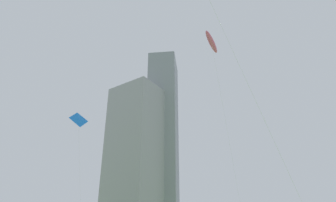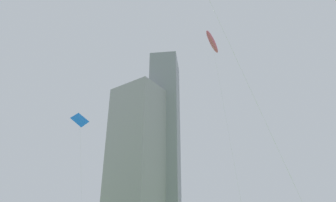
{
  "view_description": "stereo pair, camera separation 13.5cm",
  "coord_description": "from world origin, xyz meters",
  "px_view_note": "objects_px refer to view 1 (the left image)",
  "views": [
    {
      "loc": [
        10.04,
        -11.48,
        1.9
      ],
      "look_at": [
        2.64,
        7.35,
        12.38
      ],
      "focal_mm": 34.37,
      "sensor_mm": 36.0,
      "label": 1
    },
    {
      "loc": [
        10.17,
        -11.43,
        1.9
      ],
      "look_at": [
        2.64,
        7.35,
        12.38
      ],
      "focal_mm": 34.37,
      "sensor_mm": 36.0,
      "label": 2
    }
  ],
  "objects_px": {
    "kite_flying_0": "(211,42)",
    "distant_highrise_1": "(137,171)",
    "kite_flying_4": "(79,120)",
    "distant_highrise_0": "(163,151)"
  },
  "relations": [
    {
      "from": "kite_flying_4",
      "to": "distant_highrise_0",
      "type": "bearing_deg",
      "value": 105.78
    },
    {
      "from": "kite_flying_0",
      "to": "kite_flying_4",
      "type": "bearing_deg",
      "value": 173.5
    },
    {
      "from": "kite_flying_4",
      "to": "distant_highrise_1",
      "type": "xyz_separation_m",
      "value": [
        -38.52,
        95.99,
        19.92
      ]
    },
    {
      "from": "kite_flying_0",
      "to": "kite_flying_4",
      "type": "distance_m",
      "value": 23.3
    },
    {
      "from": "kite_flying_0",
      "to": "distant_highrise_1",
      "type": "height_order",
      "value": "distant_highrise_1"
    },
    {
      "from": "kite_flying_0",
      "to": "distant_highrise_0",
      "type": "height_order",
      "value": "distant_highrise_0"
    },
    {
      "from": "distant_highrise_0",
      "to": "distant_highrise_1",
      "type": "relative_size",
      "value": 1.29
    },
    {
      "from": "kite_flying_4",
      "to": "distant_highrise_0",
      "type": "distance_m",
      "value": 116.68
    },
    {
      "from": "distant_highrise_0",
      "to": "distant_highrise_1",
      "type": "distance_m",
      "value": 18.98
    },
    {
      "from": "kite_flying_0",
      "to": "distant_highrise_1",
      "type": "bearing_deg",
      "value": 121.62
    }
  ]
}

